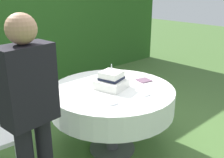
# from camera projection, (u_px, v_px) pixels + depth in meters

# --- Properties ---
(ground_plane) EXTENTS (20.00, 20.00, 0.00)m
(ground_plane) POSITION_uv_depth(u_px,v_px,m) (112.00, 148.00, 3.01)
(ground_plane) COLOR #476B33
(foliage_hedge) EXTENTS (6.88, 0.45, 2.36)m
(foliage_hedge) POSITION_uv_depth(u_px,v_px,m) (9.00, 22.00, 4.40)
(foliage_hedge) COLOR #28561E
(foliage_hedge) RESTS_ON ground_plane
(cake_table) EXTENTS (1.30, 1.30, 0.74)m
(cake_table) POSITION_uv_depth(u_px,v_px,m) (112.00, 99.00, 2.80)
(cake_table) COLOR #4C4C51
(cake_table) RESTS_ON ground_plane
(wedding_cake) EXTENTS (0.35, 0.35, 0.26)m
(wedding_cake) POSITION_uv_depth(u_px,v_px,m) (112.00, 80.00, 2.75)
(wedding_cake) COLOR white
(wedding_cake) RESTS_ON cake_table
(serving_plate_near) EXTENTS (0.11, 0.11, 0.01)m
(serving_plate_near) POSITION_uv_depth(u_px,v_px,m) (112.00, 102.00, 2.41)
(serving_plate_near) COLOR white
(serving_plate_near) RESTS_ON cake_table
(serving_plate_far) EXTENTS (0.11, 0.11, 0.01)m
(serving_plate_far) POSITION_uv_depth(u_px,v_px,m) (145.00, 94.00, 2.60)
(serving_plate_far) COLOR white
(serving_plate_far) RESTS_ON cake_table
(serving_plate_left) EXTENTS (0.13, 0.13, 0.01)m
(serving_plate_left) POSITION_uv_depth(u_px,v_px,m) (97.00, 77.00, 3.08)
(serving_plate_left) COLOR white
(serving_plate_left) RESTS_ON cake_table
(napkin_stack) EXTENTS (0.16, 0.16, 0.01)m
(napkin_stack) POSITION_uv_depth(u_px,v_px,m) (144.00, 80.00, 2.97)
(napkin_stack) COLOR #6B4C60
(napkin_stack) RESTS_ON cake_table
(standing_person) EXTENTS (0.38, 0.24, 1.60)m
(standing_person) POSITION_uv_depth(u_px,v_px,m) (31.00, 111.00, 1.83)
(standing_person) COLOR black
(standing_person) RESTS_ON ground_plane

